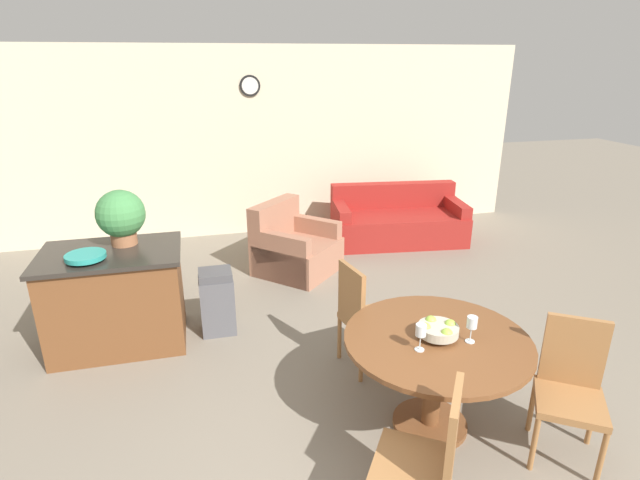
% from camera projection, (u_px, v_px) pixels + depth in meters
% --- Properties ---
extents(wall_back, '(8.00, 0.09, 2.70)m').
position_uv_depth(wall_back, '(261.00, 143.00, 7.27)').
color(wall_back, beige).
rests_on(wall_back, ground_plane).
extents(dining_table, '(1.27, 1.27, 0.73)m').
position_uv_depth(dining_table, '(435.00, 359.00, 3.45)').
color(dining_table, brown).
rests_on(dining_table, ground_plane).
extents(dining_chair_near_left, '(0.58, 0.58, 0.95)m').
position_uv_depth(dining_chair_near_left, '(428.00, 456.00, 2.67)').
color(dining_chair_near_left, '#9E6B3D').
rests_on(dining_chair_near_left, ground_plane).
extents(dining_chair_near_right, '(0.58, 0.58, 0.95)m').
position_uv_depth(dining_chair_near_right, '(571.00, 384.00, 3.26)').
color(dining_chair_near_right, '#9E6B3D').
rests_on(dining_chair_near_right, ground_plane).
extents(dining_chair_far_side, '(0.49, 0.49, 0.95)m').
position_uv_depth(dining_chair_far_side, '(363.00, 313.00, 4.17)').
color(dining_chair_far_side, '#9E6B3D').
rests_on(dining_chair_far_side, ground_plane).
extents(fruit_bowl, '(0.27, 0.27, 0.12)m').
position_uv_depth(fruit_bowl, '(438.00, 329.00, 3.37)').
color(fruit_bowl, '#B7B29E').
rests_on(fruit_bowl, dining_table).
extents(wine_glass_left, '(0.07, 0.07, 0.19)m').
position_uv_depth(wine_glass_left, '(421.00, 331.00, 3.20)').
color(wine_glass_left, silver).
rests_on(wine_glass_left, dining_table).
extents(wine_glass_right, '(0.07, 0.07, 0.19)m').
position_uv_depth(wine_glass_right, '(472.00, 324.00, 3.29)').
color(wine_glass_right, silver).
rests_on(wine_glass_right, dining_table).
extents(kitchen_island, '(1.21, 0.83, 0.92)m').
position_uv_depth(kitchen_island, '(117.00, 298.00, 4.55)').
color(kitchen_island, brown).
rests_on(kitchen_island, ground_plane).
extents(teal_bowl, '(0.33, 0.33, 0.06)m').
position_uv_depth(teal_bowl, '(86.00, 256.00, 4.18)').
color(teal_bowl, teal).
rests_on(teal_bowl, kitchen_island).
extents(potted_plant, '(0.43, 0.43, 0.51)m').
position_uv_depth(potted_plant, '(121.00, 216.00, 4.47)').
color(potted_plant, '#A36642').
rests_on(potted_plant, kitchen_island).
extents(trash_bin, '(0.32, 0.29, 0.64)m').
position_uv_depth(trash_bin, '(217.00, 302.00, 4.79)').
color(trash_bin, '#56565B').
rests_on(trash_bin, ground_plane).
extents(couch, '(1.94, 1.13, 0.78)m').
position_uv_depth(couch, '(397.00, 222.00, 7.23)').
color(couch, maroon).
rests_on(couch, ground_plane).
extents(armchair, '(1.21, 1.21, 0.86)m').
position_uv_depth(armchair, '(294.00, 249.00, 6.17)').
color(armchair, '#A87056').
rests_on(armchair, ground_plane).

